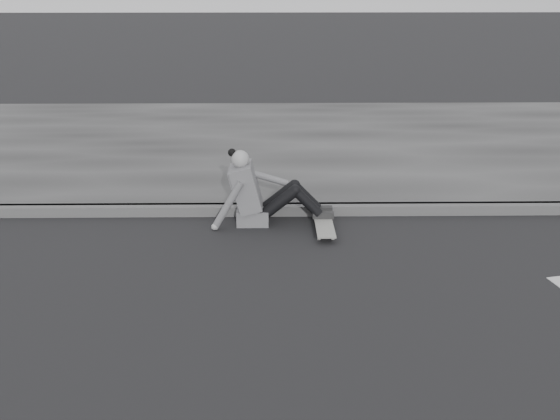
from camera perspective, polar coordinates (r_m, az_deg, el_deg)
The scene contains 5 objects.
ground at distance 5.12m, azimuth 2.93°, elevation -11.03°, with size 80.00×80.00×0.00m, color black.
curb at distance 7.41m, azimuth 1.72°, elevation 0.05°, with size 24.00×0.16×0.12m, color #494949.
sidewalk at distance 10.28m, azimuth 1.02°, elevation 6.12°, with size 24.00×6.00×0.12m, color #353535.
skateboard at distance 6.95m, azimuth 4.05°, elevation -1.35°, with size 0.20×0.78×0.09m.
seated_woman at distance 7.06m, azimuth -2.00°, elevation 1.56°, with size 1.38×0.46×0.88m.
Camera 1 is at (-0.31, -4.32, 2.72)m, focal length 40.00 mm.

